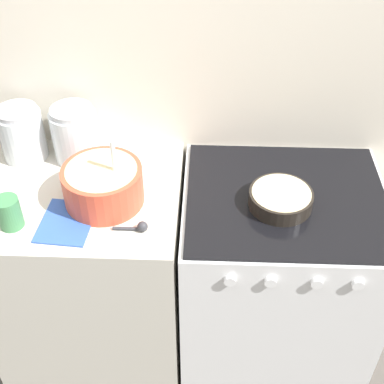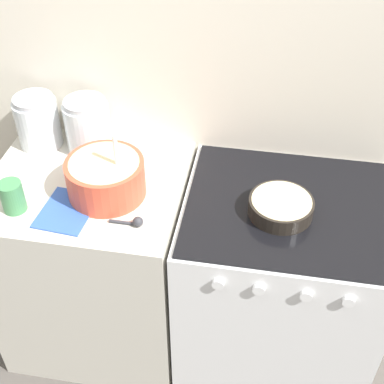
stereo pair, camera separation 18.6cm
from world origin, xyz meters
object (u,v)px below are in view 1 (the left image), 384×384
storage_jar_middle (76,137)px  tin_can (9,213)px  mixing_bowl (103,183)px  baking_pan (281,198)px  storage_jar_left (22,136)px  stove (274,277)px

storage_jar_middle → tin_can: size_ratio=1.91×
mixing_bowl → baking_pan: 0.62m
storage_jar_middle → storage_jar_left: bearing=-180.0°
mixing_bowl → storage_jar_left: bearing=144.1°
stove → tin_can: bearing=-169.1°
stove → mixing_bowl: size_ratio=3.15×
baking_pan → tin_can: (-0.91, -0.14, 0.03)m
stove → baking_pan: size_ratio=3.94×
mixing_bowl → tin_can: bearing=-154.7°
stove → baking_pan: 0.48m
mixing_bowl → tin_can: (-0.29, -0.14, -0.02)m
baking_pan → storage_jar_left: 1.01m
tin_can → stove: bearing=10.9°
stove → tin_can: (-0.94, -0.18, 0.50)m
baking_pan → storage_jar_middle: bearing=161.5°
mixing_bowl → storage_jar_left: 0.43m
storage_jar_left → tin_can: 0.40m
baking_pan → tin_can: 0.92m
mixing_bowl → baking_pan: (0.62, -0.00, -0.05)m
stove → storage_jar_left: bearing=168.1°
mixing_bowl → storage_jar_middle: 0.29m
mixing_bowl → baking_pan: size_ratio=1.25×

